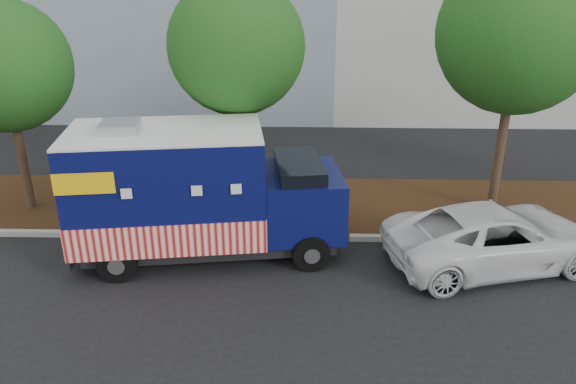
{
  "coord_description": "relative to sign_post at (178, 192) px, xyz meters",
  "views": [
    {
      "loc": [
        0.71,
        -11.97,
        7.08
      ],
      "look_at": [
        0.34,
        0.6,
        1.72
      ],
      "focal_mm": 35.0,
      "sensor_mm": 36.0,
      "label": 1
    }
  ],
  "objects": [
    {
      "name": "tree_c",
      "position": [
        8.9,
        1.55,
        3.95
      ],
      "size": [
        4.24,
        4.24,
        7.28
      ],
      "color": "#38281C",
      "rests_on": "ground"
    },
    {
      "name": "ground",
      "position": [
        2.64,
        -1.71,
        -1.2
      ],
      "size": [
        120.0,
        120.0,
        0.0
      ],
      "primitive_type": "plane",
      "color": "black",
      "rests_on": "ground"
    },
    {
      "name": "curb",
      "position": [
        2.64,
        -0.31,
        -1.12
      ],
      "size": [
        120.0,
        0.18,
        0.15
      ],
      "primitive_type": "cube",
      "color": "#9E9E99",
      "rests_on": "ground"
    },
    {
      "name": "tree_b",
      "position": [
        1.56,
        1.25,
        3.63
      ],
      "size": [
        3.61,
        3.61,
        6.65
      ],
      "color": "#38281C",
      "rests_on": "ground"
    },
    {
      "name": "food_truck",
      "position": [
        0.66,
        -1.13,
        0.4
      ],
      "size": [
        6.97,
        3.38,
        3.53
      ],
      "rotation": [
        0.0,
        0.0,
        0.14
      ],
      "color": "black",
      "rests_on": "ground"
    },
    {
      "name": "white_car",
      "position": [
        8.02,
        -1.43,
        -0.46
      ],
      "size": [
        5.79,
        3.71,
        1.48
      ],
      "primitive_type": "imported",
      "rotation": [
        0.0,
        0.0,
        1.82
      ],
      "color": "white",
      "rests_on": "ground"
    },
    {
      "name": "tree_a",
      "position": [
        -4.73,
        1.26,
        3.09
      ],
      "size": [
        3.58,
        3.58,
        6.09
      ],
      "color": "#38281C",
      "rests_on": "ground"
    },
    {
      "name": "mulch_strip",
      "position": [
        2.64,
        1.79,
        -1.12
      ],
      "size": [
        120.0,
        4.0,
        0.15
      ],
      "primitive_type": "cube",
      "color": "#321E0E",
      "rests_on": "ground"
    },
    {
      "name": "sign_post",
      "position": [
        0.0,
        0.0,
        0.0
      ],
      "size": [
        0.06,
        0.06,
        2.4
      ],
      "primitive_type": "cube",
      "color": "#473828",
      "rests_on": "ground"
    }
  ]
}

